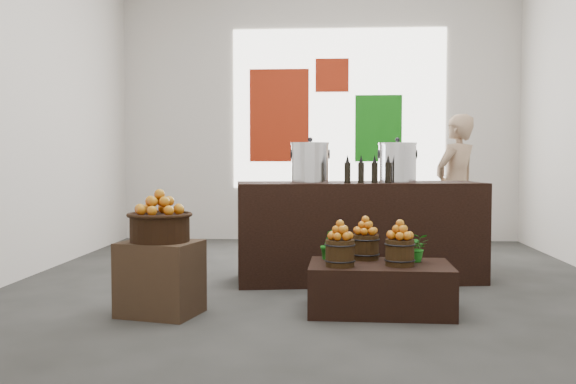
# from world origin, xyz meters

# --- Properties ---
(ground) EXTENTS (7.00, 7.00, 0.00)m
(ground) POSITION_xyz_m (0.00, 0.00, 0.00)
(ground) COLOR #3C3C39
(ground) RESTS_ON ground
(back_wall) EXTENTS (6.00, 0.04, 4.00)m
(back_wall) POSITION_xyz_m (0.00, 3.50, 2.00)
(back_wall) COLOR silver
(back_wall) RESTS_ON ground
(back_opening) EXTENTS (3.20, 0.02, 2.40)m
(back_opening) POSITION_xyz_m (0.30, 3.48, 2.00)
(back_opening) COLOR white
(back_opening) RESTS_ON back_wall
(deco_red_left) EXTENTS (0.90, 0.04, 1.40)m
(deco_red_left) POSITION_xyz_m (-0.60, 3.47, 1.90)
(deco_red_left) COLOR #98210B
(deco_red_left) RESTS_ON back_wall
(deco_green_right) EXTENTS (0.70, 0.04, 1.00)m
(deco_green_right) POSITION_xyz_m (0.90, 3.47, 1.70)
(deco_green_right) COLOR #126C10
(deco_green_right) RESTS_ON back_wall
(deco_red_upper) EXTENTS (0.50, 0.04, 0.50)m
(deco_red_upper) POSITION_xyz_m (0.20, 3.47, 2.50)
(deco_red_upper) COLOR #98210B
(deco_red_upper) RESTS_ON back_wall
(crate) EXTENTS (0.69, 0.61, 0.59)m
(crate) POSITION_xyz_m (-1.18, -1.30, 0.29)
(crate) COLOR #483321
(crate) RESTS_ON ground
(wicker_basket) EXTENTS (0.47, 0.47, 0.21)m
(wicker_basket) POSITION_xyz_m (-1.18, -1.30, 0.69)
(wicker_basket) COLOR black
(wicker_basket) RESTS_ON crate
(apples_in_basket) EXTENTS (0.37, 0.37, 0.20)m
(apples_in_basket) POSITION_xyz_m (-1.18, -1.30, 0.90)
(apples_in_basket) COLOR #A50C05
(apples_in_basket) RESTS_ON wicker_basket
(display_table) EXTENTS (1.16, 0.73, 0.39)m
(display_table) POSITION_xyz_m (0.57, -1.10, 0.20)
(display_table) COLOR black
(display_table) RESTS_ON ground
(apple_bucket_front_left) EXTENTS (0.23, 0.23, 0.21)m
(apple_bucket_front_left) POSITION_xyz_m (0.25, -1.25, 0.50)
(apple_bucket_front_left) COLOR #37220F
(apple_bucket_front_left) RESTS_ON display_table
(apples_in_bucket_front_left) EXTENTS (0.17, 0.17, 0.15)m
(apples_in_bucket_front_left) POSITION_xyz_m (0.25, -1.25, 0.68)
(apples_in_bucket_front_left) COLOR #A50C05
(apples_in_bucket_front_left) RESTS_ON apple_bucket_front_left
(apple_bucket_front_right) EXTENTS (0.23, 0.23, 0.21)m
(apple_bucket_front_right) POSITION_xyz_m (0.72, -1.19, 0.50)
(apple_bucket_front_right) COLOR #37220F
(apple_bucket_front_right) RESTS_ON display_table
(apples_in_bucket_front_right) EXTENTS (0.17, 0.17, 0.15)m
(apples_in_bucket_front_right) POSITION_xyz_m (0.72, -1.19, 0.68)
(apples_in_bucket_front_right) COLOR #A50C05
(apples_in_bucket_front_right) RESTS_ON apple_bucket_front_right
(apple_bucket_rear) EXTENTS (0.23, 0.23, 0.21)m
(apple_bucket_rear) POSITION_xyz_m (0.47, -0.88, 0.50)
(apple_bucket_rear) COLOR #37220F
(apple_bucket_rear) RESTS_ON display_table
(apples_in_bucket_rear) EXTENTS (0.17, 0.17, 0.15)m
(apples_in_bucket_rear) POSITION_xyz_m (0.47, -0.88, 0.68)
(apples_in_bucket_rear) COLOR #A50C05
(apples_in_bucket_rear) RESTS_ON apple_bucket_rear
(herb_garnish_right) EXTENTS (0.25, 0.22, 0.24)m
(herb_garnish_right) POSITION_xyz_m (0.88, -0.98, 0.51)
(herb_garnish_right) COLOR #166816
(herb_garnish_right) RESTS_ON display_table
(herb_garnish_left) EXTENTS (0.16, 0.13, 0.26)m
(herb_garnish_left) POSITION_xyz_m (0.16, -0.91, 0.52)
(herb_garnish_left) COLOR #166816
(herb_garnish_left) RESTS_ON display_table
(counter) EXTENTS (2.55, 1.14, 1.01)m
(counter) POSITION_xyz_m (0.47, 0.24, 0.50)
(counter) COLOR black
(counter) RESTS_ON ground
(stock_pot_left) EXTENTS (0.38, 0.38, 0.38)m
(stock_pot_left) POSITION_xyz_m (-0.03, 0.16, 1.20)
(stock_pot_left) COLOR silver
(stock_pot_left) RESTS_ON counter
(stock_pot_center) EXTENTS (0.38, 0.38, 0.38)m
(stock_pot_center) POSITION_xyz_m (0.85, 0.30, 1.20)
(stock_pot_center) COLOR silver
(stock_pot_center) RESTS_ON counter
(oil_cruets) EXTENTS (0.36, 0.12, 0.28)m
(oil_cruets) POSITION_xyz_m (0.50, -0.00, 1.15)
(oil_cruets) COLOR black
(oil_cruets) RESTS_ON counter
(shopper) EXTENTS (0.77, 0.75, 1.78)m
(shopper) POSITION_xyz_m (1.70, 1.62, 0.89)
(shopper) COLOR #A07F62
(shopper) RESTS_ON ground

